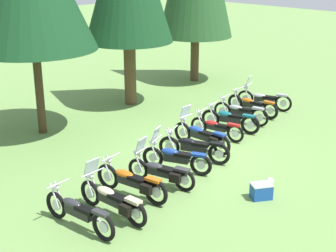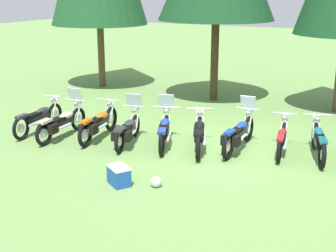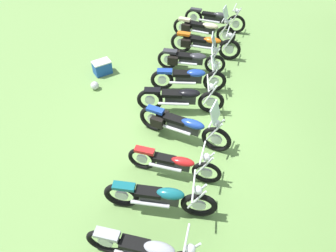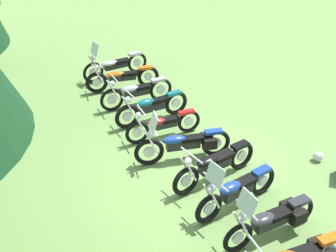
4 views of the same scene
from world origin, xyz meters
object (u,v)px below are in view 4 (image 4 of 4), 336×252
at_px(motorcycle_5, 214,164).
at_px(motorcycle_8, 152,107).
at_px(motorcycle_6, 184,144).
at_px(motorcycle_9, 136,92).
at_px(motorcycle_3, 272,219).
at_px(dropped_helmet, 318,157).
at_px(motorcycle_10, 122,78).
at_px(motorcycle_11, 115,65).
at_px(motorcycle_7, 163,124).
at_px(motorcycle_4, 236,190).

relative_size(motorcycle_5, motorcycle_8, 1.01).
distance_m(motorcycle_5, motorcycle_8, 3.13).
height_order(motorcycle_5, motorcycle_6, motorcycle_6).
distance_m(motorcycle_6, motorcycle_9, 3.14).
distance_m(motorcycle_3, motorcycle_6, 3.09).
xyz_separation_m(motorcycle_5, motorcycle_9, (4.04, 1.12, -0.01)).
relative_size(motorcycle_8, dropped_helmet, 8.82).
height_order(motorcycle_8, motorcycle_10, motorcycle_8).
xyz_separation_m(motorcycle_5, dropped_helmet, (0.17, -2.76, -0.34)).
height_order(motorcycle_6, dropped_helmet, motorcycle_6).
bearing_deg(motorcycle_11, motorcycle_9, 81.99).
distance_m(motorcycle_5, motorcycle_10, 5.37).
xyz_separation_m(motorcycle_7, motorcycle_8, (0.93, 0.12, 0.04)).
distance_m(motorcycle_4, motorcycle_7, 3.20).
bearing_deg(motorcycle_9, motorcycle_6, 90.33).
xyz_separation_m(motorcycle_3, motorcycle_5, (1.96, 0.53, 0.02)).
bearing_deg(motorcycle_8, motorcycle_4, 87.29).
xyz_separation_m(motorcycle_5, motorcycle_8, (3.01, 0.86, -0.01)).
relative_size(motorcycle_4, motorcycle_7, 1.00).
bearing_deg(motorcycle_7, motorcycle_10, -88.15).
distance_m(motorcycle_3, dropped_helmet, 3.10).
height_order(motorcycle_6, motorcycle_9, motorcycle_6).
bearing_deg(motorcycle_5, motorcycle_3, 82.83).
relative_size(motorcycle_4, motorcycle_11, 0.93).
bearing_deg(motorcycle_9, motorcycle_11, -92.10).
distance_m(motorcycle_3, motorcycle_9, 6.22).
bearing_deg(dropped_helmet, motorcycle_5, 93.57).
height_order(motorcycle_4, motorcycle_10, motorcycle_4).
relative_size(motorcycle_3, motorcycle_5, 0.95).
height_order(motorcycle_3, dropped_helmet, motorcycle_3).
relative_size(motorcycle_5, motorcycle_7, 1.06).
height_order(motorcycle_3, motorcycle_8, motorcycle_3).
height_order(motorcycle_5, dropped_helmet, motorcycle_5).
bearing_deg(motorcycle_11, motorcycle_7, 82.62).
bearing_deg(dropped_helmet, motorcycle_9, 45.18).
bearing_deg(motorcycle_5, dropped_helmet, 161.21).
height_order(motorcycle_9, dropped_helmet, motorcycle_9).
xyz_separation_m(motorcycle_8, dropped_helmet, (-2.84, -3.62, -0.33)).
distance_m(motorcycle_4, motorcycle_6, 2.05).
xyz_separation_m(motorcycle_6, motorcycle_10, (4.22, 0.92, -0.05)).
bearing_deg(motorcycle_7, motorcycle_5, 99.69).
distance_m(motorcycle_7, motorcycle_11, 4.15).
xyz_separation_m(motorcycle_6, dropped_helmet, (-0.80, -3.22, -0.35)).
bearing_deg(motorcycle_5, motorcycle_9, -96.80).
xyz_separation_m(motorcycle_8, motorcycle_10, (2.17, 0.52, -0.03)).
xyz_separation_m(motorcycle_4, motorcycle_5, (0.99, 0.16, 0.00)).
height_order(motorcycle_4, motorcycle_7, motorcycle_4).
bearing_deg(motorcycle_8, motorcycle_10, -93.40).
relative_size(motorcycle_5, motorcycle_10, 0.94).
distance_m(motorcycle_7, motorcycle_9, 1.99).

